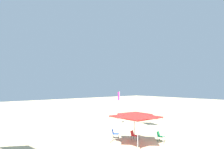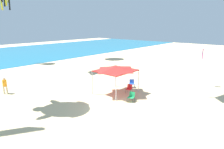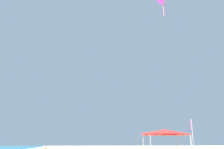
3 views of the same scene
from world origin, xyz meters
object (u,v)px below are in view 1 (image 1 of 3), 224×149
(folding_chair_facing_ocean, at_px, (160,136))
(canopy_tent, at_px, (136,115))
(banner_flag, at_px, (119,104))
(folding_chair_right_of_tent, at_px, (134,135))
(folding_chair_left_of_tent, at_px, (115,133))

(folding_chair_facing_ocean, bearing_deg, canopy_tent, 149.34)
(folding_chair_facing_ocean, height_order, banner_flag, banner_flag)
(folding_chair_right_of_tent, xyz_separation_m, banner_flag, (6.75, -4.51, 2.03))
(folding_chair_left_of_tent, relative_size, folding_chair_right_of_tent, 1.00)
(canopy_tent, distance_m, folding_chair_left_of_tent, 3.37)
(folding_chair_facing_ocean, distance_m, folding_chair_left_of_tent, 4.18)
(folding_chair_left_of_tent, relative_size, banner_flag, 0.20)
(canopy_tent, xyz_separation_m, folding_chair_left_of_tent, (2.71, -0.02, -1.99))
(folding_chair_facing_ocean, bearing_deg, banner_flag, 56.73)
(folding_chair_left_of_tent, distance_m, banner_flag, 7.66)
(folding_chair_facing_ocean, relative_size, folding_chair_left_of_tent, 1.00)
(folding_chair_facing_ocean, xyz_separation_m, folding_chair_left_of_tent, (3.43, 2.38, 0.00))
(canopy_tent, height_order, folding_chair_right_of_tent, canopy_tent)
(folding_chair_left_of_tent, height_order, folding_chair_right_of_tent, same)
(canopy_tent, xyz_separation_m, folding_chair_right_of_tent, (1.05, -0.87, -1.99))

